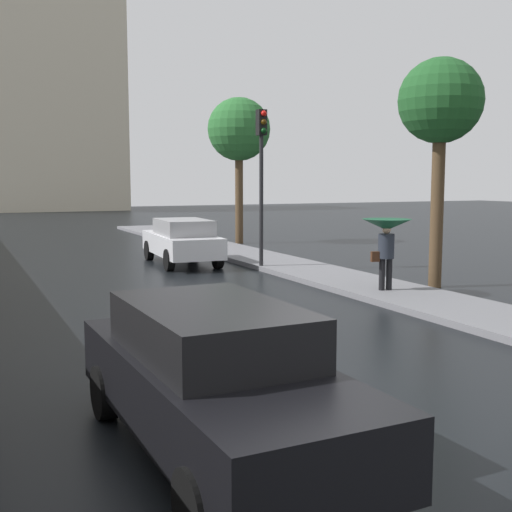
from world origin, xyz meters
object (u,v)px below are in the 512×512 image
at_px(car_black_mid_road, 214,377).
at_px(street_tree_mid, 239,131).
at_px(car_white_near_kerb, 182,240).
at_px(traffic_light, 262,159).
at_px(street_tree_near, 440,105).
at_px(pedestrian_with_umbrella_near, 386,232).

bearing_deg(car_black_mid_road, street_tree_mid, -115.54).
height_order(car_white_near_kerb, traffic_light, traffic_light).
distance_m(car_black_mid_road, traffic_light, 13.43).
distance_m(traffic_light, street_tree_mid, 8.59).
bearing_deg(street_tree_near, car_black_mid_road, -141.28).
distance_m(pedestrian_with_umbrella_near, street_tree_near, 3.61).
distance_m(car_black_mid_road, street_tree_near, 11.85).
height_order(car_black_mid_road, traffic_light, traffic_light).
relative_size(car_white_near_kerb, street_tree_mid, 0.72).
bearing_deg(pedestrian_with_umbrella_near, car_black_mid_road, -123.62).
bearing_deg(pedestrian_with_umbrella_near, traffic_light, 111.40).
xyz_separation_m(car_white_near_kerb, traffic_light, (1.73, -2.35, 2.55)).
bearing_deg(car_black_mid_road, pedestrian_with_umbrella_near, -137.76).
bearing_deg(car_white_near_kerb, traffic_light, -50.03).
bearing_deg(car_white_near_kerb, street_tree_mid, 55.28).
bearing_deg(traffic_light, street_tree_near, -60.19).
distance_m(car_white_near_kerb, traffic_light, 3.88).
relative_size(car_white_near_kerb, car_black_mid_road, 0.99).
relative_size(car_white_near_kerb, street_tree_near, 0.78).
height_order(car_white_near_kerb, car_black_mid_road, car_black_mid_road).
distance_m(car_white_near_kerb, car_black_mid_road, 14.70).
xyz_separation_m(car_black_mid_road, street_tree_mid, (8.84, 19.70, 4.01)).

